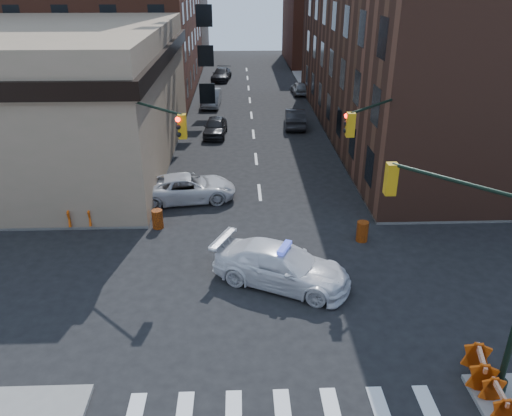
{
  "coord_description": "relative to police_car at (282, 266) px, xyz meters",
  "views": [
    {
      "loc": [
        -1.22,
        -17.7,
        12.14
      ],
      "look_at": [
        -0.46,
        3.19,
        2.2
      ],
      "focal_mm": 35.0,
      "sensor_mm": 36.0,
      "label": 1
    }
  ],
  "objects": [
    {
      "name": "ground",
      "position": [
        -0.51,
        -0.26,
        -0.86
      ],
      "size": [
        140.0,
        140.0,
        0.0
      ],
      "primitive_type": "plane",
      "color": "black",
      "rests_on": "ground"
    },
    {
      "name": "sidewalk_nw",
      "position": [
        -23.51,
        32.49,
        -0.78
      ],
      "size": [
        34.0,
        54.5,
        0.15
      ],
      "primitive_type": "cube",
      "color": "gray",
      "rests_on": "ground"
    },
    {
      "name": "sidewalk_ne",
      "position": [
        22.49,
        32.49,
        -0.78
      ],
      "size": [
        34.0,
        54.5,
        0.15
      ],
      "primitive_type": "cube",
      "color": "gray",
      "rests_on": "ground"
    },
    {
      "name": "bank_building",
      "position": [
        -17.51,
        16.24,
        3.64
      ],
      "size": [
        22.0,
        22.0,
        9.0
      ],
      "primitive_type": "cube",
      "color": "#977C63",
      "rests_on": "ground"
    },
    {
      "name": "commercial_row_ne",
      "position": [
        12.49,
        22.24,
        6.14
      ],
      "size": [
        14.0,
        34.0,
        14.0
      ],
      "primitive_type": "cube",
      "color": "#532E21",
      "rests_on": "ground"
    },
    {
      "name": "filler_nw",
      "position": [
        -16.51,
        61.74,
        7.14
      ],
      "size": [
        20.0,
        18.0,
        16.0
      ],
      "primitive_type": "cube",
      "color": "brown",
      "rests_on": "ground"
    },
    {
      "name": "filler_ne",
      "position": [
        13.49,
        57.74,
        5.14
      ],
      "size": [
        16.0,
        16.0,
        12.0
      ],
      "primitive_type": "cube",
      "color": "#592B1C",
      "rests_on": "ground"
    },
    {
      "name": "signal_pole_se",
      "position": [
        5.52,
        -5.78,
        3.75
      ],
      "size": [
        5.4,
        5.27,
        8.0
      ],
      "rotation": [
        0.0,
        0.0,
        2.36
      ],
      "color": "black",
      "rests_on": "sidewalk_se"
    },
    {
      "name": "signal_pole_nw",
      "position": [
        -6.36,
        5.08,
        3.48
      ],
      "size": [
        3.58,
        3.67,
        8.0
      ],
      "rotation": [
        0.0,
        0.0,
        -0.79
      ],
      "color": "black",
      "rests_on": "sidewalk_nw"
    },
    {
      "name": "signal_pole_ne",
      "position": [
        5.32,
        5.09,
        3.48
      ],
      "size": [
        3.67,
        3.58,
        8.0
      ],
      "rotation": [
        0.0,
        0.0,
        -2.36
      ],
      "color": "black",
      "rests_on": "sidewalk_ne"
    },
    {
      "name": "tree_ne_near",
      "position": [
        6.99,
        25.74,
        2.63
      ],
      "size": [
        3.0,
        3.0,
        4.85
      ],
      "color": "black",
      "rests_on": "sidewalk_ne"
    },
    {
      "name": "tree_ne_far",
      "position": [
        6.99,
        33.74,
        2.63
      ],
      "size": [
        3.0,
        3.0,
        4.85
      ],
      "color": "black",
      "rests_on": "sidewalk_ne"
    },
    {
      "name": "police_car",
      "position": [
        0.0,
        0.0,
        0.0
      ],
      "size": [
        6.39,
        4.71,
        1.72
      ],
      "primitive_type": "imported",
      "rotation": [
        0.0,
        0.0,
        1.13
      ],
      "color": "white",
      "rests_on": "ground"
    },
    {
      "name": "pickup",
      "position": [
        -4.76,
        8.8,
        -0.08
      ],
      "size": [
        5.93,
        3.39,
        1.56
      ],
      "primitive_type": "imported",
      "rotation": [
        0.0,
        0.0,
        1.72
      ],
      "color": "silver",
      "rests_on": "ground"
    },
    {
      "name": "parked_car_wnear",
      "position": [
        -3.62,
        21.49,
        -0.12
      ],
      "size": [
        2.02,
        4.44,
        1.48
      ],
      "primitive_type": "imported",
      "rotation": [
        0.0,
        0.0,
        -0.06
      ],
      "color": "black",
      "rests_on": "ground"
    },
    {
      "name": "parked_car_wfar",
      "position": [
        -4.4,
        31.46,
        -0.05
      ],
      "size": [
        1.93,
        4.97,
        1.61
      ],
      "primitive_type": "imported",
      "rotation": [
        0.0,
        0.0,
        -0.05
      ],
      "color": "gray",
      "rests_on": "ground"
    },
    {
      "name": "parked_car_wdeep",
      "position": [
        -3.74,
        44.34,
        -0.13
      ],
      "size": [
        2.66,
        5.23,
        1.46
      ],
      "primitive_type": "imported",
      "rotation": [
        0.0,
        0.0,
        -0.13
      ],
      "color": "black",
      "rests_on": "ground"
    },
    {
      "name": "parked_car_enear",
      "position": [
        3.14,
        23.86,
        -0.07
      ],
      "size": [
        1.98,
        4.87,
        1.57
      ],
      "primitive_type": "imported",
      "rotation": [
        0.0,
        0.0,
        3.07
      ],
      "color": "black",
      "rests_on": "ground"
    },
    {
      "name": "parked_car_efar",
      "position": [
        4.99,
        36.4,
        -0.19
      ],
      "size": [
        1.72,
        3.99,
        1.34
      ],
      "primitive_type": "imported",
      "rotation": [
        0.0,
        0.0,
        3.17
      ],
      "color": "gray",
      "rests_on": "ground"
    },
    {
      "name": "pedestrian_a",
      "position": [
        -7.16,
        5.74,
        0.29
      ],
      "size": [
        0.87,
        0.82,
        2.0
      ],
      "primitive_type": "imported",
      "rotation": [
        0.0,
        0.0,
        -0.65
      ],
      "color": "black",
      "rests_on": "sidewalk_nw"
    },
    {
      "name": "pedestrian_b",
      "position": [
        -12.17,
        5.74,
        0.16
      ],
      "size": [
        0.95,
        0.79,
        1.74
      ],
      "primitive_type": "imported",
      "rotation": [
        0.0,
        0.0,
        0.17
      ],
      "color": "black",
      "rests_on": "sidewalk_nw"
    },
    {
      "name": "pedestrian_c",
      "position": [
        -12.02,
        9.36,
        0.16
      ],
      "size": [
        1.1,
        0.79,
        1.74
      ],
      "primitive_type": "imported",
      "rotation": [
        0.0,
        0.0,
        0.41
      ],
      "color": "black",
      "rests_on": "sidewalk_nw"
    },
    {
      "name": "barrel_road",
      "position": [
        4.31,
        3.59,
        -0.35
      ],
      "size": [
        0.58,
        0.58,
        1.03
      ],
      "primitive_type": "cylinder",
      "rotation": [
        0.0,
        0.0,
        -0.01
      ],
      "color": "#C14209",
      "rests_on": "ground"
    },
    {
      "name": "barrel_bank",
      "position": [
        -6.01,
        5.34,
        -0.35
      ],
      "size": [
        0.63,
        0.63,
        1.01
      ],
      "primitive_type": "cylinder",
      "rotation": [
        0.0,
        0.0,
        0.11
      ],
      "color": "#EE520B",
      "rests_on": "ground"
    },
    {
      "name": "barricade_se_a",
      "position": [
        5.89,
        -5.96,
        -0.22
      ],
      "size": [
        0.95,
        1.44,
        0.99
      ],
      "primitive_type": null,
      "rotation": [
        0.0,
        0.0,
        1.33
      ],
      "color": "#D5400A",
      "rests_on": "sidewalk_se"
    },
    {
      "name": "barricade_se_b",
      "position": [
        5.89,
        -7.26,
        -0.29
      ],
      "size": [
        0.62,
        1.15,
        0.84
      ],
      "primitive_type": null,
      "rotation": [
        0.0,
        0.0,
        1.51
      ],
      "color": "#C23309",
      "rests_on": "sidewalk_se"
    },
    {
      "name": "barricade_nw_a",
      "position": [
        -7.19,
        6.44,
        -0.26
      ],
      "size": [
        1.26,
        0.73,
        0.9
      ],
      "primitive_type": null,
      "rotation": [
        0.0,
        0.0,
        0.11
      ],
      "color": "#D54E0A",
      "rests_on": "sidewalk_nw"
    },
    {
      "name": "barricade_nw_b",
      "position": [
        -9.99,
        5.51,
        -0.19
      ],
      "size": [
        1.42,
        0.78,
        1.03
      ],
      "primitive_type": null,
      "rotation": [
        0.0,
        0.0,
        0.07
      ],
      "color": "#D43C09",
      "rests_on": "sidewalk_nw"
    }
  ]
}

